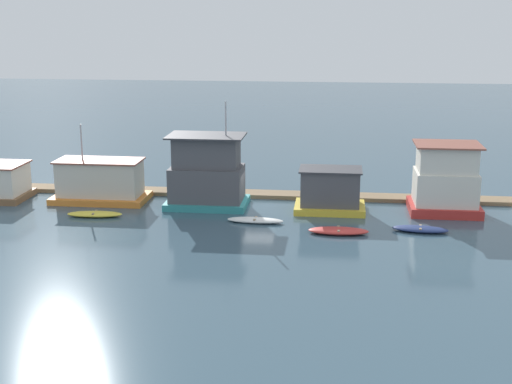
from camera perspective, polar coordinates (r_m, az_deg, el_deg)
ground_plane at (r=53.97m, az=0.12°, el=-1.18°), size 200.00×200.00×0.00m
dock_walkway at (r=57.04m, az=0.49°, el=-0.18°), size 59.60×1.90×0.30m
houseboat_orange at (r=56.56m, az=-12.36°, el=0.81°), size 7.29×3.82×6.01m
houseboat_teal at (r=53.69m, az=-3.95°, el=1.42°), size 6.08×4.05×7.99m
houseboat_yellow at (r=52.76m, az=5.95°, el=0.06°), size 5.16×3.55×3.21m
houseboat_red at (r=53.73m, az=14.92°, el=0.87°), size 5.08×4.16×5.12m
dinghy_yellow at (r=52.64m, az=-12.78°, el=-1.73°), size 4.08×1.55×0.37m
dinghy_white at (r=49.88m, az=-0.06°, el=-2.27°), size 4.02×1.28×0.35m
dinghy_red at (r=47.72m, az=6.62°, el=-3.10°), size 4.03×1.54×0.41m
dinghy_navy at (r=49.10m, az=13.01°, el=-2.90°), size 3.83×1.69×0.37m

